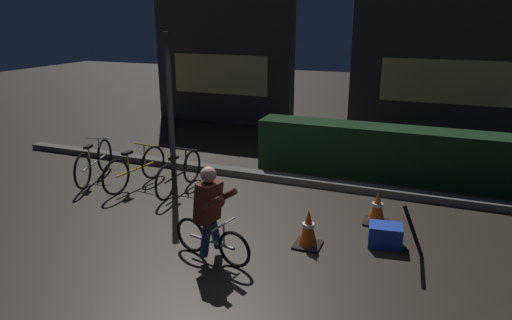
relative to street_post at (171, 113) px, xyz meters
The scene contains 14 objects.
ground_plane 2.45m from the street_post, 36.20° to the right, with size 40.00×40.00×0.00m, color #2D261E.
sidewalk_curb 2.32m from the street_post, 31.38° to the left, with size 12.00×0.24×0.12m, color #56544F.
hedge_row 4.02m from the street_post, 28.92° to the left, with size 4.80×0.70×1.00m, color black.
storefront_left 5.55m from the street_post, 105.59° to the left, with size 4.11×0.54×4.28m.
storefront_right 7.77m from the street_post, 51.20° to the left, with size 5.50×0.54×4.90m.
street_post is the anchor object (origin of this frame).
parked_bike_leftmost 1.92m from the street_post, behind, with size 0.56×1.58×0.76m.
parked_bike_left_mid 1.25m from the street_post, 160.42° to the right, with size 0.46×1.59×0.74m.
parked_bike_center_left 1.07m from the street_post, 36.40° to the right, with size 0.46×1.55×0.72m.
traffic_cone_near 3.34m from the street_post, 24.37° to the right, with size 0.36×0.36×0.54m.
traffic_cone_far 3.82m from the street_post, ahead, with size 0.36×0.36×0.52m.
blue_crate 4.13m from the street_post, 13.19° to the right, with size 0.44×0.32×0.30m, color #193DB7.
cyclist 2.83m from the street_post, 48.77° to the right, with size 1.17×0.60×1.25m.
closed_umbrella 4.45m from the street_post, 15.35° to the right, with size 0.05×0.05×0.85m, color black.
Camera 1 is at (2.60, -5.51, 2.99)m, focal length 31.91 mm.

